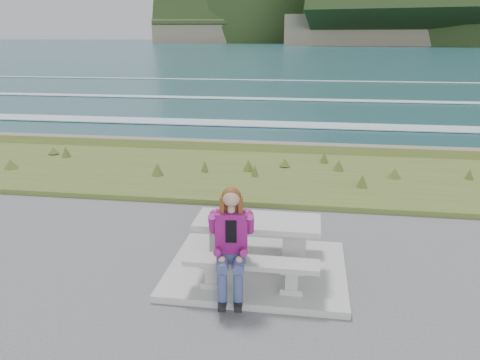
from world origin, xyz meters
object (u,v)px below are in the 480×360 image
object	(u,v)px
bench_landward	(251,267)
bench_seaward	(262,227)
seated_woman	(231,258)
picnic_table	(257,230)

from	to	relation	value
bench_landward	bench_seaward	size ratio (longest dim) A/B	1.00
bench_landward	seated_woman	distance (m)	0.33
bench_seaward	bench_landward	bearing A→B (deg)	-90.00
bench_landward	bench_seaward	distance (m)	1.40
bench_landward	bench_seaward	bearing A→B (deg)	90.00
seated_woman	bench_seaward	bearing A→B (deg)	73.74
bench_seaward	seated_woman	xyz separation A→B (m)	(-0.25, -1.54, 0.18)
picnic_table	seated_woman	xyz separation A→B (m)	(-0.25, -0.84, -0.05)
picnic_table	bench_seaward	world-z (taller)	picnic_table
bench_landward	seated_woman	xyz separation A→B (m)	(-0.25, -0.14, 0.18)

